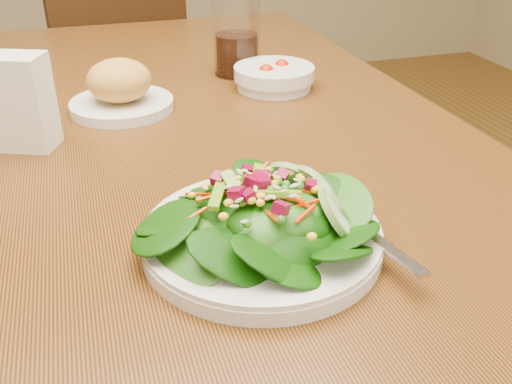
% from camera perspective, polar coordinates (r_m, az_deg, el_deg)
% --- Properties ---
extents(dining_table, '(0.90, 1.40, 0.75)m').
position_cam_1_polar(dining_table, '(0.95, -8.91, 1.23)').
color(dining_table, brown).
rests_on(dining_table, ground_plane).
extents(chair_far, '(0.55, 0.56, 0.97)m').
position_cam_1_polar(chair_far, '(2.01, -14.21, 11.84)').
color(chair_far, '#321C0A').
rests_on(chair_far, ground_plane).
extents(salad_plate, '(0.25, 0.25, 0.07)m').
position_cam_1_polar(salad_plate, '(0.58, 1.43, -3.09)').
color(salad_plate, silver).
rests_on(salad_plate, dining_table).
extents(bread_plate, '(0.17, 0.17, 0.08)m').
position_cam_1_polar(bread_plate, '(0.95, -13.43, 9.91)').
color(bread_plate, silver).
rests_on(bread_plate, dining_table).
extents(tomato_bowl, '(0.14, 0.14, 0.05)m').
position_cam_1_polar(tomato_bowl, '(1.04, 1.82, 11.44)').
color(tomato_bowl, silver).
rests_on(tomato_bowl, dining_table).
extents(drinking_glass, '(0.09, 0.09, 0.15)m').
position_cam_1_polar(drinking_glass, '(1.11, -1.94, 14.96)').
color(drinking_glass, silver).
rests_on(drinking_glass, dining_table).
extents(napkin_holder, '(0.11, 0.09, 0.13)m').
position_cam_1_polar(napkin_holder, '(0.85, -23.19, 8.51)').
color(napkin_holder, white).
rests_on(napkin_holder, dining_table).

